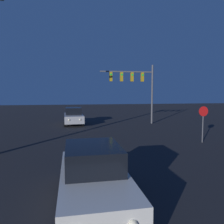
% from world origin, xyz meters
% --- Properties ---
extents(car_near, '(1.89, 4.46, 1.68)m').
position_xyz_m(car_near, '(-1.92, 6.12, 0.83)').
color(car_near, beige).
rests_on(car_near, ground_plane).
extents(car_far, '(1.97, 4.49, 1.68)m').
position_xyz_m(car_far, '(-2.39, 22.37, 0.83)').
color(car_far, '#99999E').
rests_on(car_far, ground_plane).
extents(traffic_signal_mast, '(5.47, 0.30, 5.98)m').
position_xyz_m(traffic_signal_mast, '(3.83, 21.51, 4.21)').
color(traffic_signal_mast, '#4C4C51').
rests_on(traffic_signal_mast, ground_plane).
extents(stop_sign, '(0.63, 0.07, 2.32)m').
position_xyz_m(stop_sign, '(5.66, 12.63, 1.59)').
color(stop_sign, '#4C4C51').
rests_on(stop_sign, ground_plane).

